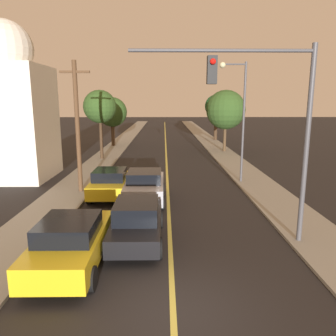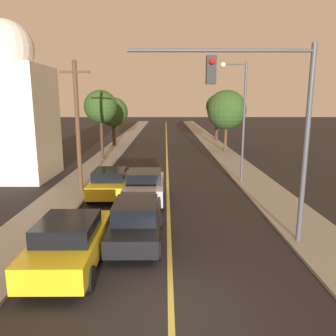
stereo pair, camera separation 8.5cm
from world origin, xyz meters
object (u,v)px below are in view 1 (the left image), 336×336
tree_left_near (100,107)px  streetlamp_right (238,107)px  utility_pole_left (77,125)px  tree_right_near (216,107)px  traffic_signal_mast (268,110)px  tree_left_far (112,112)px  car_outer_lane_second (110,183)px  car_near_lane_second (145,186)px  car_near_lane_front (137,221)px  domed_building_left (10,108)px  tree_right_far (226,110)px  car_outer_lane_front (71,242)px

tree_left_near → streetlamp_right: bearing=-40.3°
utility_pole_left → tree_right_near: utility_pole_left is taller
utility_pole_left → traffic_signal_mast: bearing=-39.5°
tree_left_far → tree_right_near: bearing=23.8°
car_outer_lane_second → tree_right_near: 27.60m
car_near_lane_second → car_near_lane_front: bearing=-90.0°
traffic_signal_mast → domed_building_left: size_ratio=0.68×
tree_left_far → tree_right_far: bearing=-20.3°
utility_pole_left → tree_right_far: 18.41m
car_outer_lane_front → car_outer_lane_second: (0.00, 7.62, -0.03)m
car_near_lane_front → tree_left_near: size_ratio=0.75×
tree_right_near → car_near_lane_second: bearing=-106.3°
traffic_signal_mast → tree_left_far: 27.69m
streetlamp_right → utility_pole_left: 9.52m
car_outer_lane_second → car_outer_lane_front: bearing=-90.0°
car_outer_lane_front → traffic_signal_mast: (6.40, 1.65, 3.99)m
car_near_lane_front → streetlamp_right: 11.08m
car_outer_lane_second → streetlamp_right: (7.40, 3.00, 3.95)m
streetlamp_right → utility_pole_left: (-9.21, -2.21, -0.93)m
car_outer_lane_front → streetlamp_right: 13.53m
streetlamp_right → domed_building_left: bearing=173.6°
utility_pole_left → tree_right_near: 27.34m
tree_left_near → tree_right_far: size_ratio=0.98×
tree_left_far → domed_building_left: (-4.26, -15.46, 0.77)m
car_near_lane_front → tree_right_far: size_ratio=0.73×
tree_left_near → domed_building_left: size_ratio=0.59×
tree_right_near → tree_right_far: (-0.62, -9.93, -0.15)m
tree_left_near → tree_right_near: tree_left_near is taller
streetlamp_right → domed_building_left: 14.64m
car_outer_lane_second → domed_building_left: (-7.14, 4.63, 3.83)m
tree_left_near → tree_right_near: bearing=49.1°
car_outer_lane_second → tree_right_near: (9.64, 25.61, 3.60)m
car_near_lane_front → tree_left_near: (-4.50, 17.27, 3.80)m
streetlamp_right → tree_left_far: 19.97m
car_near_lane_second → tree_left_near: tree_left_near is taller
car_outer_lane_second → tree_left_far: bearing=98.2°
utility_pole_left → tree_left_far: size_ratio=1.31×
car_outer_lane_front → car_outer_lane_second: 7.62m
utility_pole_left → tree_left_far: (-1.08, 19.30, 0.04)m
traffic_signal_mast → tree_left_far: (-9.29, 26.07, -0.95)m
domed_building_left → car_outer_lane_front: bearing=-59.8°
traffic_signal_mast → tree_right_far: size_ratio=1.13×
traffic_signal_mast → tree_left_far: bearing=109.6°
car_outer_lane_front → tree_right_far: bearing=68.8°
car_near_lane_front → tree_right_near: bearing=76.1°
tree_right_far → car_near_lane_second: bearing=-113.3°
tree_left_far → tree_right_far: 12.70m
traffic_signal_mast → streetlamp_right: streetlamp_right is taller
car_near_lane_second → car_outer_lane_second: bearing=155.5°
tree_right_far → domed_building_left: bearing=-145.6°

